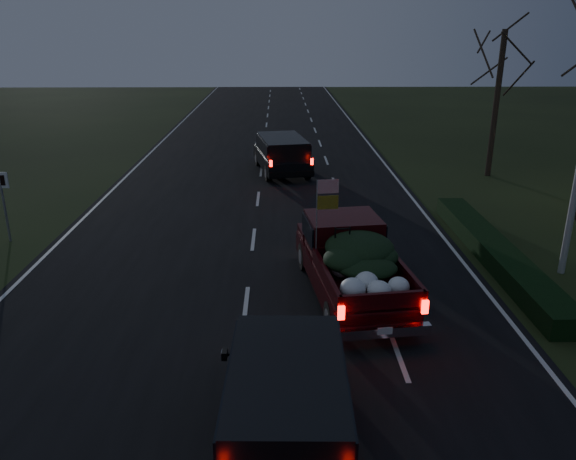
# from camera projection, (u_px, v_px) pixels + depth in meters

# --- Properties ---
(ground) EXTENTS (120.00, 120.00, 0.00)m
(ground) POSITION_uv_depth(u_px,v_px,m) (246.00, 306.00, 15.06)
(ground) COLOR black
(ground) RESTS_ON ground
(road_asphalt) EXTENTS (14.00, 120.00, 0.02)m
(road_asphalt) POSITION_uv_depth(u_px,v_px,m) (246.00, 305.00, 15.06)
(road_asphalt) COLOR black
(road_asphalt) RESTS_ON ground
(hedge_row) EXTENTS (1.00, 10.00, 0.60)m
(hedge_row) POSITION_uv_depth(u_px,v_px,m) (495.00, 251.00, 17.91)
(hedge_row) COLOR black
(hedge_row) RESTS_ON ground
(route_sign) EXTENTS (0.55, 0.08, 2.50)m
(route_sign) POSITION_uv_depth(u_px,v_px,m) (3.00, 196.00, 19.06)
(route_sign) COLOR gray
(route_sign) RESTS_ON ground
(bare_tree_far) EXTENTS (3.60, 3.60, 7.00)m
(bare_tree_far) POSITION_uv_depth(u_px,v_px,m) (501.00, 68.00, 26.66)
(bare_tree_far) COLOR black
(bare_tree_far) RESTS_ON ground
(pickup_truck) EXTENTS (2.85, 5.87, 2.96)m
(pickup_truck) POSITION_uv_depth(u_px,v_px,m) (351.00, 257.00, 15.38)
(pickup_truck) COLOR #34070A
(pickup_truck) RESTS_ON ground
(lead_suv) EXTENTS (3.07, 5.54, 1.51)m
(lead_suv) POSITION_uv_depth(u_px,v_px,m) (282.00, 151.00, 28.56)
(lead_suv) COLOR black
(lead_suv) RESTS_ON ground
(rear_suv) EXTENTS (2.29, 4.92, 1.40)m
(rear_suv) POSITION_uv_depth(u_px,v_px,m) (287.00, 397.00, 9.61)
(rear_suv) COLOR black
(rear_suv) RESTS_ON ground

